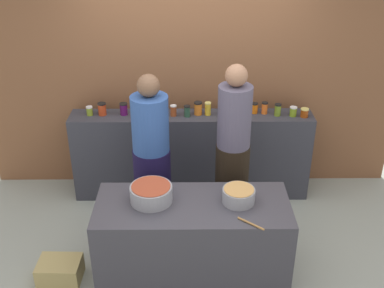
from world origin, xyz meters
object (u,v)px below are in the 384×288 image
at_px(preserve_jar_15, 304,113).
at_px(cooking_pot_center, 239,195).
at_px(preserve_jar_7, 198,108).
at_px(preserve_jar_11, 255,108).
at_px(wooden_spoon, 251,224).
at_px(preserve_jar_2, 124,109).
at_px(preserve_jar_3, 140,112).
at_px(preserve_jar_12, 265,108).
at_px(preserve_jar_1, 102,109).
at_px(preserve_jar_5, 173,111).
at_px(preserve_jar_0, 90,111).
at_px(cooking_pot_left, 151,194).
at_px(preserve_jar_10, 241,109).
at_px(preserve_jar_4, 149,109).
at_px(bread_crate, 60,271).
at_px(preserve_jar_14, 293,111).
at_px(cook_in_cap, 233,160).
at_px(preserve_jar_8, 208,109).
at_px(preserve_jar_9, 223,111).
at_px(preserve_jar_13, 278,110).
at_px(cook_with_tongs, 152,163).
at_px(preserve_jar_6, 187,111).

xyz_separation_m(preserve_jar_15, cooking_pot_center, (-0.84, -1.31, -0.19)).
xyz_separation_m(preserve_jar_7, preserve_jar_11, (0.63, 0.03, -0.01)).
bearing_deg(wooden_spoon, preserve_jar_11, 82.38).
relative_size(preserve_jar_2, wooden_spoon, 0.54).
xyz_separation_m(preserve_jar_3, preserve_jar_12, (1.38, 0.08, 0.01)).
bearing_deg(wooden_spoon, preserve_jar_1, 130.50).
bearing_deg(preserve_jar_5, preserve_jar_0, 178.51).
bearing_deg(cooking_pot_center, cooking_pot_left, 178.41).
xyz_separation_m(preserve_jar_3, preserve_jar_10, (1.12, 0.09, -0.01)).
relative_size(preserve_jar_4, cooking_pot_center, 0.38).
height_order(preserve_jar_4, preserve_jar_12, preserve_jar_12).
height_order(cooking_pot_center, wooden_spoon, cooking_pot_center).
bearing_deg(bread_crate, preserve_jar_11, 37.88).
relative_size(preserve_jar_14, cook_in_cap, 0.06).
height_order(preserve_jar_3, preserve_jar_4, preserve_jar_3).
distance_m(cooking_pot_left, wooden_spoon, 0.90).
bearing_deg(wooden_spoon, preserve_jar_3, 122.16).
distance_m(preserve_jar_8, cooking_pot_left, 1.47).
xyz_separation_m(preserve_jar_3, cooking_pot_center, (0.97, -1.33, -0.20)).
bearing_deg(preserve_jar_15, preserve_jar_0, 178.35).
xyz_separation_m(preserve_jar_9, preserve_jar_11, (0.36, 0.08, 0.00)).
height_order(preserve_jar_4, preserve_jar_10, preserve_jar_4).
height_order(preserve_jar_8, cooking_pot_left, preserve_jar_8).
height_order(preserve_jar_0, cooking_pot_center, preserve_jar_0).
relative_size(preserve_jar_0, preserve_jar_10, 1.04).
height_order(preserve_jar_0, preserve_jar_11, preserve_jar_11).
height_order(preserve_jar_3, preserve_jar_10, preserve_jar_3).
xyz_separation_m(preserve_jar_11, preserve_jar_12, (0.11, -0.01, 0.01)).
xyz_separation_m(preserve_jar_3, preserve_jar_13, (1.51, 0.02, 0.01)).
distance_m(preserve_jar_7, preserve_jar_13, 0.88).
bearing_deg(preserve_jar_0, preserve_jar_12, 0.83).
relative_size(cook_with_tongs, bread_crate, 4.44).
bearing_deg(preserve_jar_11, preserve_jar_10, 177.90).
relative_size(preserve_jar_7, preserve_jar_13, 1.09).
distance_m(preserve_jar_6, bread_crate, 2.09).
bearing_deg(preserve_jar_13, cook_in_cap, -128.81).
xyz_separation_m(preserve_jar_13, bread_crate, (-2.17, -1.43, -0.98)).
distance_m(preserve_jar_13, cooking_pot_left, 1.87).
relative_size(preserve_jar_14, cooking_pot_center, 0.38).
bearing_deg(wooden_spoon, preserve_jar_5, 111.75).
bearing_deg(preserve_jar_5, preserve_jar_4, 169.68).
distance_m(preserve_jar_5, preserve_jar_14, 1.31).
xyz_separation_m(preserve_jar_14, wooden_spoon, (-0.65, -1.65, -0.26)).
height_order(preserve_jar_0, preserve_jar_10, preserve_jar_0).
bearing_deg(preserve_jar_15, preserve_jar_6, 178.92).
distance_m(preserve_jar_0, preserve_jar_9, 1.47).
xyz_separation_m(preserve_jar_7, cooking_pot_center, (0.33, -1.38, -0.22)).
bearing_deg(preserve_jar_3, preserve_jar_5, 3.76).
height_order(preserve_jar_14, cook_with_tongs, cook_with_tongs).
bearing_deg(wooden_spoon, cook_with_tongs, 130.07).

